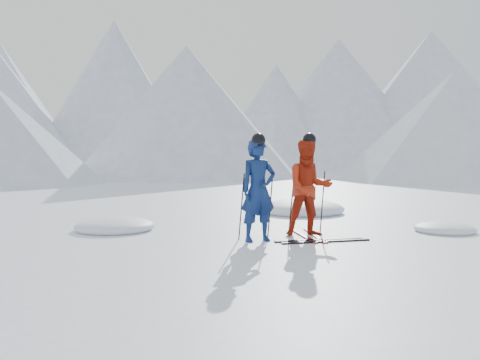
{
  "coord_description": "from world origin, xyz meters",
  "views": [
    {
      "loc": [
        -2.43,
        -9.3,
        1.61
      ],
      "look_at": [
        -1.84,
        0.5,
        1.1
      ],
      "focal_mm": 38.0,
      "sensor_mm": 36.0,
      "label": 1
    }
  ],
  "objects": [
    {
      "name": "ski_loose_b",
      "position": [
        -0.32,
        -0.26,
        0.01
      ],
      "size": [
        1.69,
        0.4,
        0.03
      ],
      "primitive_type": "cube",
      "rotation": [
        0.0,
        0.0,
        1.76
      ],
      "color": "black",
      "rests_on": "ground"
    },
    {
      "name": "ski_loose_a",
      "position": [
        -0.42,
        -0.11,
        0.01
      ],
      "size": [
        1.69,
        0.35,
        0.03
      ],
      "primitive_type": "cube",
      "rotation": [
        0.0,
        0.0,
        1.72
      ],
      "color": "black",
      "rests_on": "ground"
    },
    {
      "name": "ski_worn_right",
      "position": [
        -0.38,
        0.44,
        0.01
      ],
      "size": [
        0.13,
        1.7,
        0.03
      ],
      "primitive_type": "cube",
      "rotation": [
        0.0,
        0.0,
        0.02
      ],
      "color": "black",
      "rests_on": "ground"
    },
    {
      "name": "skier_red",
      "position": [
        -0.5,
        0.44,
        0.95
      ],
      "size": [
        0.97,
        0.77,
        1.9
      ],
      "primitive_type": "imported",
      "rotation": [
        0.0,
        0.0,
        0.06
      ],
      "color": "#B0250E",
      "rests_on": "ground"
    },
    {
      "name": "mountain_range",
      "position": [
        5.71,
        35.31,
        6.72
      ],
      "size": [
        106.15,
        62.94,
        15.53
      ],
      "color": "#B2BCD1",
      "rests_on": "ground"
    },
    {
      "name": "ski_worn_left",
      "position": [
        -0.62,
        0.44,
        0.01
      ],
      "size": [
        0.25,
        1.7,
        0.03
      ],
      "primitive_type": "cube",
      "rotation": [
        0.0,
        0.0,
        0.09
      ],
      "color": "black",
      "rests_on": "ground"
    },
    {
      "name": "pole_red_left",
      "position": [
        -0.8,
        0.69,
        0.63
      ],
      "size": [
        0.13,
        0.1,
        1.26
      ],
      "primitive_type": "cylinder",
      "rotation": [
        0.06,
        0.08,
        0.0
      ],
      "color": "black",
      "rests_on": "ground"
    },
    {
      "name": "pole_blue_left",
      "position": [
        -1.84,
        0.08,
        0.63
      ],
      "size": [
        0.12,
        0.09,
        1.25
      ],
      "primitive_type": "cylinder",
      "rotation": [
        0.05,
        0.08,
        0.0
      ],
      "color": "black",
      "rests_on": "ground"
    },
    {
      "name": "ground",
      "position": [
        0.0,
        0.0,
        0.0
      ],
      "size": [
        160.0,
        160.0,
        0.0
      ],
      "primitive_type": "plane",
      "color": "white",
      "rests_on": "ground"
    },
    {
      "name": "snow_lumps",
      "position": [
        -0.81,
        3.26,
        0.0
      ],
      "size": [
        8.29,
        5.24,
        0.51
      ],
      "color": "white",
      "rests_on": "ground"
    },
    {
      "name": "pole_blue_right",
      "position": [
        -1.29,
        0.18,
        0.63
      ],
      "size": [
        0.12,
        0.07,
        1.25
      ],
      "primitive_type": "cylinder",
      "rotation": [
        -0.04,
        0.08,
        0.0
      ],
      "color": "black",
      "rests_on": "ground"
    },
    {
      "name": "pole_red_right",
      "position": [
        -0.2,
        0.59,
        0.63
      ],
      "size": [
        0.13,
        0.09,
        1.27
      ],
      "primitive_type": "cylinder",
      "rotation": [
        -0.05,
        0.08,
        0.0
      ],
      "color": "black",
      "rests_on": "ground"
    },
    {
      "name": "skier_blue",
      "position": [
        -1.54,
        -0.07,
        0.94
      ],
      "size": [
        0.8,
        0.66,
        1.88
      ],
      "primitive_type": "imported",
      "rotation": [
        0.0,
        0.0,
        0.36
      ],
      "color": "navy",
      "rests_on": "ground"
    }
  ]
}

